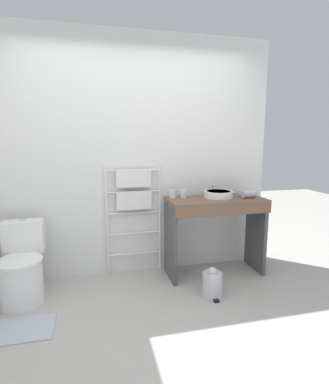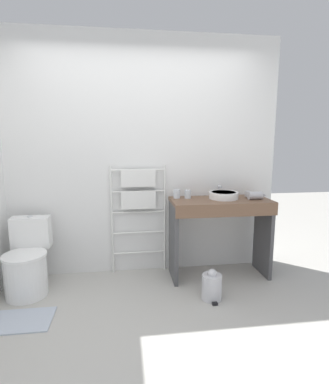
% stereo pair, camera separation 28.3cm
% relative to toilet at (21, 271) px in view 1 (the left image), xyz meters
% --- Properties ---
extents(ground_plane, '(12.00, 12.00, 0.00)m').
position_rel_toilet_xyz_m(ground_plane, '(1.15, -0.98, -0.29)').
color(ground_plane, '#B2AFA8').
extents(wall_back, '(3.13, 0.12, 2.64)m').
position_rel_toilet_xyz_m(wall_back, '(1.15, 0.45, 1.03)').
color(wall_back, white).
rests_on(wall_back, ground_plane).
extents(toilet, '(0.41, 0.54, 0.74)m').
position_rel_toilet_xyz_m(toilet, '(0.00, 0.00, 0.00)').
color(toilet, white).
rests_on(toilet, ground_plane).
extents(towel_radiator, '(0.62, 0.06, 1.23)m').
position_rel_toilet_xyz_m(towel_radiator, '(1.12, 0.34, 0.57)').
color(towel_radiator, white).
rests_on(towel_radiator, ground_plane).
extents(vanity_counter, '(1.07, 0.49, 0.87)m').
position_rel_toilet_xyz_m(vanity_counter, '(2.00, 0.11, 0.31)').
color(vanity_counter, brown).
rests_on(vanity_counter, ground_plane).
extents(sink_basin, '(0.32, 0.32, 0.07)m').
position_rel_toilet_xyz_m(sink_basin, '(2.04, 0.16, 0.62)').
color(sink_basin, white).
rests_on(sink_basin, vanity_counter).
extents(faucet, '(0.02, 0.10, 0.13)m').
position_rel_toilet_xyz_m(faucet, '(2.04, 0.32, 0.66)').
color(faucet, silver).
rests_on(faucet, vanity_counter).
extents(cup_near_wall, '(0.07, 0.07, 0.09)m').
position_rel_toilet_xyz_m(cup_near_wall, '(1.54, 0.25, 0.63)').
color(cup_near_wall, silver).
rests_on(cup_near_wall, vanity_counter).
extents(cup_near_edge, '(0.07, 0.07, 0.09)m').
position_rel_toilet_xyz_m(cup_near_edge, '(1.66, 0.23, 0.63)').
color(cup_near_edge, silver).
rests_on(cup_near_edge, vanity_counter).
extents(hair_dryer, '(0.20, 0.18, 0.09)m').
position_rel_toilet_xyz_m(hair_dryer, '(2.37, 0.08, 0.62)').
color(hair_dryer, '#B7B7BC').
rests_on(hair_dryer, vanity_counter).
extents(trash_bin, '(0.19, 0.22, 0.30)m').
position_rel_toilet_xyz_m(trash_bin, '(1.77, -0.37, -0.16)').
color(trash_bin, silver).
rests_on(trash_bin, ground_plane).
extents(bath_mat, '(0.56, 0.36, 0.01)m').
position_rel_toilet_xyz_m(bath_mat, '(0.06, -0.51, -0.29)').
color(bath_mat, '#B2BCCC').
rests_on(bath_mat, ground_plane).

